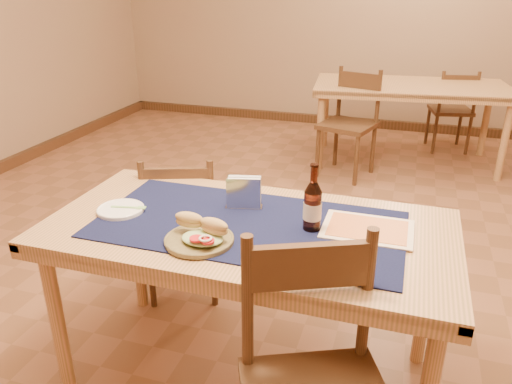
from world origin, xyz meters
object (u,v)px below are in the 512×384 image
(chair_main_far, at_px, (182,223))
(sandwich_plate, at_px, (201,236))
(back_table, at_px, (410,93))
(napkin_holder, at_px, (244,193))
(beer_bottle, at_px, (313,206))
(main_table, at_px, (248,243))

(chair_main_far, height_order, sandwich_plate, sandwich_plate)
(back_table, relative_size, sandwich_plate, 7.11)
(sandwich_plate, bearing_deg, chair_main_far, 121.41)
(back_table, xyz_separation_m, napkin_holder, (-0.60, -3.00, 0.15))
(back_table, distance_m, chair_main_far, 2.86)
(beer_bottle, relative_size, napkin_holder, 1.64)
(sandwich_plate, xyz_separation_m, beer_bottle, (0.36, 0.23, 0.07))
(main_table, distance_m, back_table, 3.18)
(main_table, distance_m, chair_main_far, 0.77)
(chair_main_far, xyz_separation_m, napkin_holder, (0.47, -0.36, 0.38))
(sandwich_plate, bearing_deg, napkin_holder, 81.06)
(chair_main_far, height_order, beer_bottle, beer_bottle)
(back_table, distance_m, beer_bottle, 3.12)
(main_table, bearing_deg, back_table, 80.41)
(beer_bottle, height_order, napkin_holder, beer_bottle)
(chair_main_far, xyz_separation_m, sandwich_plate, (0.42, -0.69, 0.35))
(sandwich_plate, bearing_deg, back_table, 78.98)
(main_table, height_order, napkin_holder, napkin_holder)
(beer_bottle, bearing_deg, napkin_holder, 160.90)
(sandwich_plate, height_order, beer_bottle, beer_bottle)
(main_table, relative_size, back_table, 0.88)
(back_table, bearing_deg, main_table, -99.59)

